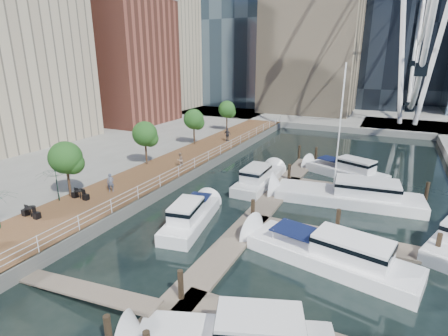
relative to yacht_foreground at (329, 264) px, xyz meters
name	(u,v)px	position (x,y,z in m)	size (l,w,h in m)	color
ground	(157,266)	(-9.22, -4.70, 0.00)	(520.00, 520.00, 0.00)	black
boardwalk	(171,169)	(-18.22, 10.30, 0.50)	(6.00, 60.00, 1.00)	brown
seawall	(196,173)	(-15.22, 10.30, 0.50)	(0.25, 60.00, 1.00)	#595954
land_inland	(8,143)	(-45.22, 10.30, 0.50)	(48.00, 90.00, 1.00)	gray
land_far	(353,96)	(-9.22, 97.30, 0.50)	(200.00, 114.00, 1.00)	gray
pier	(406,127)	(4.78, 47.30, 0.50)	(14.00, 12.00, 1.00)	gray
railing	(195,163)	(-15.32, 10.30, 1.52)	(0.10, 60.00, 1.05)	white
floating_docks	(325,218)	(-1.26, 5.28, 0.49)	(16.00, 34.00, 2.60)	#6D6051
midrise_condos	(77,47)	(-42.79, 22.12, 13.42)	(19.00, 67.00, 28.00)	#BCAD8E
street_trees	(145,134)	(-20.62, 9.30, 4.29)	(2.60, 42.60, 4.60)	#3F2B1C
cafe_tables	(7,225)	(-19.62, -6.70, 1.37)	(2.50, 13.70, 0.74)	black
yacht_foreground	(329,264)	(0.00, 0.00, 0.00)	(2.94, 10.95, 2.15)	white
pedestrian_near	(111,183)	(-18.40, 1.58, 1.79)	(0.58, 0.38, 1.59)	slate
pedestrian_mid	(180,160)	(-16.93, 10.06, 1.75)	(0.73, 0.57, 1.50)	gray
pedestrian_far	(228,135)	(-17.45, 22.80, 1.90)	(1.05, 0.44, 1.79)	#2E313A
moored_yachts	(341,209)	(-0.55, 8.69, 0.00)	(23.86, 31.59, 11.50)	white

